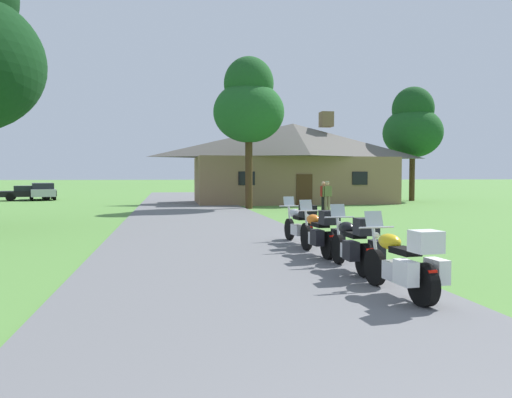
# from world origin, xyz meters

# --- Properties ---
(ground_plane) EXTENTS (500.00, 500.00, 0.00)m
(ground_plane) POSITION_xyz_m (0.00, 20.00, 0.00)
(ground_plane) COLOR #56893D
(asphalt_driveway) EXTENTS (6.40, 80.00, 0.06)m
(asphalt_driveway) POSITION_xyz_m (0.00, 18.00, 0.03)
(asphalt_driveway) COLOR slate
(asphalt_driveway) RESTS_ON ground
(motorcycle_yellow_nearest_to_camera) EXTENTS (0.82, 2.08, 1.30)m
(motorcycle_yellow_nearest_to_camera) POSITION_xyz_m (2.28, 5.87, 0.61)
(motorcycle_yellow_nearest_to_camera) COLOR black
(motorcycle_yellow_nearest_to_camera) RESTS_ON asphalt_driveway
(motorcycle_black_second_in_row) EXTENTS (0.72, 2.08, 1.30)m
(motorcycle_black_second_in_row) POSITION_xyz_m (2.30, 8.03, 0.61)
(motorcycle_black_second_in_row) COLOR black
(motorcycle_black_second_in_row) RESTS_ON asphalt_driveway
(motorcycle_orange_third_in_row) EXTENTS (0.81, 2.08, 1.30)m
(motorcycle_orange_third_in_row) POSITION_xyz_m (2.24, 10.08, 0.61)
(motorcycle_orange_third_in_row) COLOR black
(motorcycle_orange_third_in_row) RESTS_ON asphalt_driveway
(motorcycle_silver_farthest_in_row) EXTENTS (0.68, 2.08, 1.30)m
(motorcycle_silver_farthest_in_row) POSITION_xyz_m (2.31, 12.24, 0.62)
(motorcycle_silver_farthest_in_row) COLOR black
(motorcycle_silver_farthest_in_row) RESTS_ON asphalt_driveway
(stone_lodge) EXTENTS (14.86, 6.55, 6.70)m
(stone_lodge) POSITION_xyz_m (7.68, 34.00, 2.99)
(stone_lodge) COLOR #896B4C
(stone_lodge) RESTS_ON ground
(bystander_olive_shirt_near_lodge) EXTENTS (0.55, 0.25, 1.69)m
(bystander_olive_shirt_near_lodge) POSITION_xyz_m (7.34, 25.02, 0.95)
(bystander_olive_shirt_near_lodge) COLOR #75664C
(bystander_olive_shirt_near_lodge) RESTS_ON ground
(bystander_red_shirt_beside_signpost) EXTENTS (0.40, 0.45, 1.67)m
(bystander_red_shirt_beside_signpost) POSITION_xyz_m (7.20, 25.30, 0.93)
(bystander_red_shirt_beside_signpost) COLOR black
(bystander_red_shirt_beside_signpost) RESTS_ON ground
(tree_by_lodge_front) EXTENTS (4.26, 4.26, 9.10)m
(tree_by_lodge_front) POSITION_xyz_m (3.47, 28.27, 6.27)
(tree_by_lodge_front) COLOR #422D19
(tree_by_lodge_front) RESTS_ON ground
(tree_right_of_lodge) EXTENTS (4.67, 4.67, 9.04)m
(tree_right_of_lodge) POSITION_xyz_m (17.86, 35.51, 5.96)
(tree_right_of_lodge) COLOR #422D19
(tree_right_of_lodge) RESTS_ON ground
(parked_silver_suv_far_left) EXTENTS (3.00, 4.92, 1.40)m
(parked_silver_suv_far_left) POSITION_xyz_m (-11.61, 42.31, 0.78)
(parked_silver_suv_far_left) COLOR #ADAFB7
(parked_silver_suv_far_left) RESTS_ON ground
(parked_black_sedan_far_left) EXTENTS (4.48, 2.65, 1.20)m
(parked_black_sedan_far_left) POSITION_xyz_m (-12.44, 41.34, 0.64)
(parked_black_sedan_far_left) COLOR black
(parked_black_sedan_far_left) RESTS_ON ground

